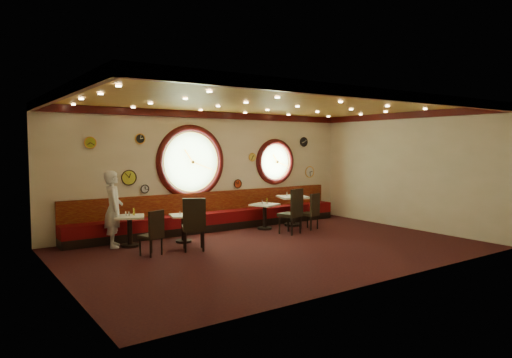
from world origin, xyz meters
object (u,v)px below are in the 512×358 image
condiment_c_pepper (267,202)px  condiment_b_salt (180,213)px  condiment_a_bottle (134,212)px  condiment_a_salt (126,213)px  table_c (265,213)px  condiment_c_bottle (267,201)px  condiment_d_salt (287,194)px  table_a (130,227)px  chair_b (194,221)px  chair_d (312,209)px  chair_a (154,230)px  condiment_a_pepper (129,214)px  waiter (114,209)px  condiment_c_salt (262,202)px  table_b (184,225)px  chair_c (293,208)px  condiment_d_bottle (295,192)px  table_d (293,207)px  condiment_b_bottle (184,211)px  condiment_b_pepper (184,212)px  condiment_d_pepper (295,194)px

condiment_c_pepper → condiment_b_salt: bearing=-176.2°
condiment_a_bottle → condiment_a_salt: bearing=174.0°
table_c → condiment_c_bottle: 0.37m
condiment_d_salt → table_a: bearing=-178.4°
table_a → condiment_c_bottle: size_ratio=5.71×
chair_b → chair_d: bearing=29.1°
condiment_d_salt → condiment_a_salt: bearing=-179.1°
chair_a → condiment_a_pepper: chair_a is taller
waiter → condiment_c_salt: bearing=-75.5°
condiment_d_salt → condiment_c_bottle: bearing=-179.0°
chair_a → table_b: bearing=17.8°
chair_c → condiment_d_bottle: (0.93, 1.07, 0.27)m
condiment_a_salt → condiment_d_salt: size_ratio=0.90×
table_a → condiment_b_salt: (1.13, -0.22, 0.26)m
condiment_c_salt → condiment_c_pepper: bearing=-31.2°
table_d → chair_d: bearing=-85.4°
table_a → table_c: size_ratio=1.01×
table_b → chair_d: chair_d is taller
chair_b → condiment_a_bottle: (-0.88, 1.26, 0.12)m
chair_d → condiment_a_pepper: bearing=156.5°
chair_a → condiment_a_pepper: 1.13m
table_c → waiter: 4.10m
chair_d → condiment_c_pepper: 1.24m
table_a → condiment_c_pepper: (3.81, -0.04, 0.30)m
condiment_a_bottle → condiment_b_bottle: condiment_a_bottle is taller
condiment_b_salt → chair_c: bearing=-14.6°
table_c → table_a: bearing=-179.7°
condiment_a_pepper → condiment_c_bottle: 3.93m
chair_a → condiment_b_pepper: size_ratio=5.30×
table_d → condiment_a_bottle: size_ratio=5.88×
condiment_d_bottle → condiment_b_bottle: bearing=-175.2°
condiment_a_pepper → condiment_d_pepper: size_ratio=1.00×
condiment_b_pepper → table_b: bearing=-163.4°
chair_d → condiment_c_pepper: chair_d is taller
waiter → condiment_a_pepper: bearing=-109.0°
condiment_a_bottle → condiment_c_bottle: 3.79m
chair_a → chair_c: chair_c is taller
condiment_a_bottle → waiter: 0.45m
table_d → waiter: (-5.05, 0.16, 0.32)m
chair_c → condiment_a_salt: 4.16m
table_c → table_d: table_d is taller
condiment_a_salt → condiment_a_bottle: condiment_a_bottle is taller
chair_a → condiment_c_salt: bearing=-2.8°
table_a → chair_c: (3.97, -0.96, 0.23)m
table_a → condiment_b_pepper: (1.23, -0.25, 0.27)m
condiment_a_salt → condiment_b_salt: (1.20, -0.27, -0.05)m
table_b → chair_d: size_ratio=1.19×
chair_b → condiment_b_salt: 1.02m
chair_a → table_a: bearing=74.8°
chair_b → condiment_a_pepper: 1.57m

